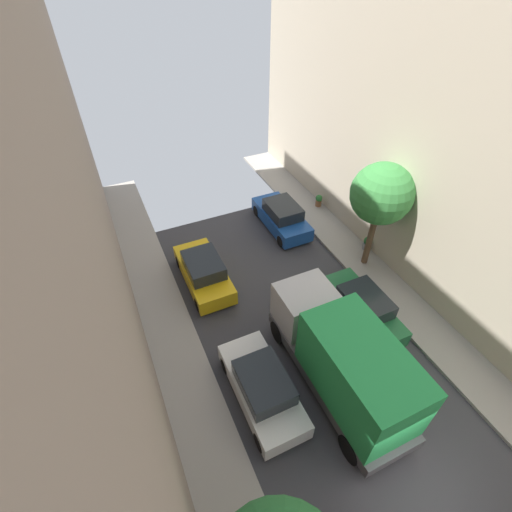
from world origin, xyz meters
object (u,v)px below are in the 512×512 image
Objects in this scene: potted_plant_1 at (319,200)px; parked_car_left_2 at (262,387)px; parked_car_left_3 at (204,272)px; parked_car_right_2 at (361,308)px; potted_plant_2 at (367,243)px; street_tree_1 at (382,194)px; parked_car_right_3 at (282,216)px; delivery_truck at (343,359)px.

parked_car_left_2 is at bearing -130.82° from potted_plant_1.
parked_car_right_2 is (5.40, -4.93, 0.00)m from parked_car_left_3.
parked_car_right_2 is 8.65m from potted_plant_1.
potted_plant_1 is at bearing 21.01° from parked_car_left_3.
potted_plant_2 reaches higher than potted_plant_1.
parked_car_left_2 is 5.77× the size of potted_plant_1.
street_tree_1 is 6.44m from potted_plant_1.
street_tree_1 reaches higher than parked_car_right_3.
potted_plant_2 is at bearing -8.85° from parked_car_left_3.
parked_car_left_3 is at bearing -155.79° from parked_car_right_3.
delivery_truck is 7.55m from street_tree_1.
parked_car_left_3 is 8.59m from potted_plant_2.
parked_car_right_3 is 5.67× the size of potted_plant_2.
potted_plant_1 is (5.64, 10.39, -1.25)m from delivery_truck.
parked_car_right_2 is (5.40, 1.53, 0.00)m from parked_car_left_2.
parked_car_left_3 is at bearing 164.82° from street_tree_1.
parked_car_right_2 is at bearing -109.90° from potted_plant_1.
street_tree_1 reaches higher than delivery_truck.
parked_car_left_2 is 5.67× the size of potted_plant_2.
parked_car_left_3 is 0.64× the size of delivery_truck.
parked_car_left_2 is at bearing -164.20° from parked_car_right_2.
delivery_truck reaches higher than potted_plant_1.
parked_car_left_3 is 1.00× the size of parked_car_right_2.
street_tree_1 reaches higher than potted_plant_1.
street_tree_1 is at bearing -15.18° from parked_car_left_3.
parked_car_left_3 is 7.75m from delivery_truck.
delivery_truck reaches higher than potted_plant_2.
parked_car_right_3 is 5.77× the size of potted_plant_1.
parked_car_right_3 is (0.00, 7.35, 0.00)m from parked_car_right_2.
potted_plant_2 is (0.14, -4.52, 0.00)m from potted_plant_1.
parked_car_right_2 is 5.67× the size of potted_plant_2.
parked_car_right_3 is at bearing 117.64° from street_tree_1.
delivery_truck is at bearing -15.18° from parked_car_left_2.
parked_car_right_3 is (5.40, 2.43, 0.00)m from parked_car_left_3.
parked_car_right_2 is at bearing -130.17° from street_tree_1.
potted_plant_2 is (0.71, 0.79, -3.60)m from street_tree_1.
delivery_truck is at bearing -69.41° from parked_car_left_3.
parked_car_left_2 is 9.92m from potted_plant_2.
delivery_truck is 11.89m from potted_plant_1.
delivery_truck reaches higher than parked_car_right_3.
parked_car_right_3 is at bearing 58.70° from parked_car_left_2.
parked_car_left_2 is 1.00× the size of parked_car_right_3.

